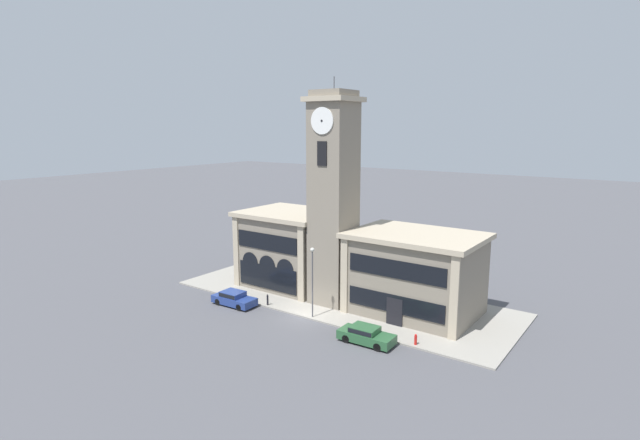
% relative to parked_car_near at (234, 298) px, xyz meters
% --- Properties ---
extents(ground_plane, '(300.00, 300.00, 0.00)m').
position_rel_parked_car_near_xyz_m(ground_plane, '(7.39, 1.30, -0.72)').
color(ground_plane, '#4C4C51').
extents(sidewalk_kerb, '(34.37, 12.83, 0.15)m').
position_rel_parked_car_near_xyz_m(sidewalk_kerb, '(7.39, 7.72, -0.64)').
color(sidewalk_kerb, gray).
rests_on(sidewalk_kerb, ground_plane).
extents(clock_tower, '(4.36, 4.36, 21.47)m').
position_rel_parked_car_near_xyz_m(clock_tower, '(7.39, 6.16, 9.50)').
color(clock_tower, gray).
rests_on(clock_tower, ground_plane).
extents(town_hall_left_wing, '(10.15, 8.49, 8.14)m').
position_rel_parked_car_near_xyz_m(town_hall_left_wing, '(0.54, 8.20, 3.38)').
color(town_hall_left_wing, gray).
rests_on(town_hall_left_wing, ground_plane).
extents(town_hall_right_wing, '(11.75, 8.49, 7.58)m').
position_rel_parked_car_near_xyz_m(town_hall_right_wing, '(15.05, 8.21, 3.10)').
color(town_hall_right_wing, gray).
rests_on(town_hall_right_wing, ground_plane).
extents(parked_car_near, '(4.49, 2.03, 1.37)m').
position_rel_parked_car_near_xyz_m(parked_car_near, '(0.00, 0.00, 0.00)').
color(parked_car_near, navy).
rests_on(parked_car_near, ground_plane).
extents(parked_car_mid, '(4.58, 2.01, 1.37)m').
position_rel_parked_car_near_xyz_m(parked_car_mid, '(14.74, 0.00, 0.00)').
color(parked_car_mid, '#285633').
rests_on(parked_car_mid, ground_plane).
extents(street_lamp, '(0.36, 0.36, 6.41)m').
position_rel_parked_car_near_xyz_m(street_lamp, '(8.20, 1.70, 3.58)').
color(street_lamp, '#4C4C51').
rests_on(street_lamp, sidewalk_kerb).
extents(bollard, '(0.18, 0.18, 1.06)m').
position_rel_parked_car_near_xyz_m(bollard, '(2.89, 1.64, -0.05)').
color(bollard, black).
rests_on(bollard, sidewalk_kerb).
extents(fire_hydrant, '(0.22, 0.22, 0.87)m').
position_rel_parked_car_near_xyz_m(fire_hydrant, '(18.23, 1.75, -0.15)').
color(fire_hydrant, red).
rests_on(fire_hydrant, sidewalk_kerb).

